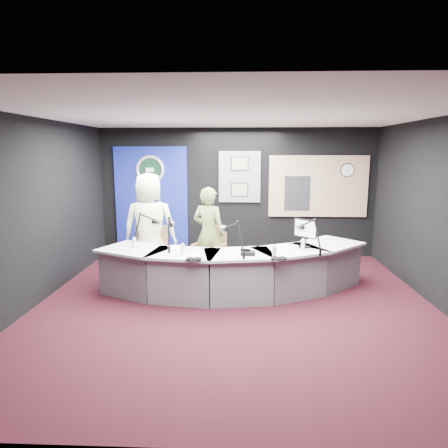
{
  "coord_description": "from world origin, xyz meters",
  "views": [
    {
      "loc": [
        0.07,
        -5.74,
        2.29
      ],
      "look_at": [
        -0.2,
        0.8,
        1.1
      ],
      "focal_mm": 32.0,
      "sensor_mm": 36.0,
      "label": 1
    }
  ],
  "objects_px": {
    "person_woman": "(209,233)",
    "armchair_right": "(209,255)",
    "person_man": "(150,227)",
    "broadcast_desk": "(233,270)",
    "armchair_left": "(151,253)"
  },
  "relations": [
    {
      "from": "broadcast_desk",
      "to": "person_woman",
      "type": "bearing_deg",
      "value": 121.79
    },
    {
      "from": "person_man",
      "to": "armchair_right",
      "type": "bearing_deg",
      "value": 178.59
    },
    {
      "from": "broadcast_desk",
      "to": "armchair_right",
      "type": "relative_size",
      "value": 5.2
    },
    {
      "from": "armchair_right",
      "to": "person_woman",
      "type": "bearing_deg",
      "value": 0.0
    },
    {
      "from": "armchair_left",
      "to": "armchair_right",
      "type": "distance_m",
      "value": 1.06
    },
    {
      "from": "broadcast_desk",
      "to": "person_man",
      "type": "height_order",
      "value": "person_man"
    },
    {
      "from": "armchair_right",
      "to": "person_man",
      "type": "relative_size",
      "value": 0.45
    },
    {
      "from": "broadcast_desk",
      "to": "armchair_left",
      "type": "bearing_deg",
      "value": 155.9
    },
    {
      "from": "person_man",
      "to": "person_woman",
      "type": "height_order",
      "value": "person_man"
    },
    {
      "from": "broadcast_desk",
      "to": "armchair_left",
      "type": "relative_size",
      "value": 4.65
    },
    {
      "from": "broadcast_desk",
      "to": "person_woman",
      "type": "distance_m",
      "value": 0.96
    },
    {
      "from": "broadcast_desk",
      "to": "person_man",
      "type": "xyz_separation_m",
      "value": [
        -1.5,
        0.67,
        0.59
      ]
    },
    {
      "from": "person_woman",
      "to": "armchair_right",
      "type": "bearing_deg",
      "value": -0.0
    },
    {
      "from": "armchair_left",
      "to": "person_woman",
      "type": "height_order",
      "value": "person_woman"
    },
    {
      "from": "broadcast_desk",
      "to": "person_woman",
      "type": "height_order",
      "value": "person_woman"
    }
  ]
}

